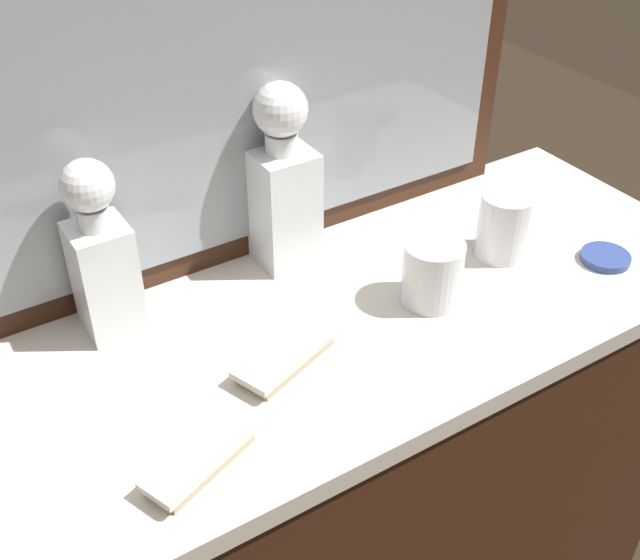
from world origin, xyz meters
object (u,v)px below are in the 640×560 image
(crystal_decanter_far_left, at_px, (103,265))
(silver_brush_far_right, at_px, (286,356))
(crystal_tumbler_left, at_px, (432,275))
(silver_brush_rear, at_px, (201,459))
(crystal_decanter_left, at_px, (283,193))
(crystal_tumbler_rear, at_px, (503,227))
(porcelain_dish, at_px, (605,258))

(crystal_decanter_far_left, xyz_separation_m, silver_brush_far_right, (0.17, -0.20, -0.09))
(silver_brush_far_right, bearing_deg, crystal_tumbler_left, 1.82)
(crystal_decanter_far_left, distance_m, silver_brush_rear, 0.31)
(crystal_tumbler_left, bearing_deg, crystal_decanter_left, 120.97)
(crystal_tumbler_rear, height_order, silver_brush_rear, crystal_tumbler_rear)
(crystal_tumbler_left, xyz_separation_m, silver_brush_rear, (-0.42, -0.11, -0.03))
(crystal_decanter_left, xyz_separation_m, porcelain_dish, (0.42, -0.28, -0.11))
(porcelain_dish, bearing_deg, crystal_decanter_left, 146.57)
(crystal_tumbler_rear, bearing_deg, silver_brush_rear, -166.29)
(crystal_tumbler_rear, bearing_deg, crystal_decanter_left, 149.63)
(crystal_decanter_left, height_order, crystal_tumbler_left, crystal_decanter_left)
(silver_brush_far_right, xyz_separation_m, porcelain_dish, (0.55, -0.06, -0.01))
(crystal_decanter_left, height_order, silver_brush_rear, crystal_decanter_left)
(silver_brush_far_right, bearing_deg, silver_brush_rear, -149.60)
(crystal_tumbler_rear, relative_size, porcelain_dish, 1.39)
(crystal_decanter_far_left, xyz_separation_m, crystal_tumbler_left, (0.42, -0.19, -0.06))
(crystal_tumbler_left, height_order, silver_brush_rear, crystal_tumbler_left)
(silver_brush_far_right, distance_m, porcelain_dish, 0.55)
(crystal_decanter_left, xyz_separation_m, silver_brush_rear, (-0.30, -0.32, -0.10))
(crystal_decanter_left, distance_m, crystal_tumbler_rear, 0.35)
(crystal_tumbler_left, xyz_separation_m, porcelain_dish, (0.30, -0.07, -0.04))
(silver_brush_rear, bearing_deg, crystal_decanter_far_left, 88.82)
(crystal_decanter_far_left, bearing_deg, porcelain_dish, -19.95)
(crystal_tumbler_left, relative_size, crystal_tumbler_rear, 0.91)
(crystal_tumbler_rear, relative_size, silver_brush_far_right, 0.64)
(silver_brush_far_right, distance_m, silver_brush_rear, 0.20)
(crystal_tumbler_rear, distance_m, porcelain_dish, 0.17)
(crystal_decanter_left, distance_m, silver_brush_far_right, 0.27)
(crystal_decanter_far_left, distance_m, crystal_tumbler_left, 0.46)
(crystal_decanter_left, xyz_separation_m, crystal_tumbler_left, (0.13, -0.21, -0.07))
(crystal_decanter_far_left, xyz_separation_m, silver_brush_rear, (-0.01, -0.30, -0.09))
(crystal_decanter_left, bearing_deg, silver_brush_rear, -133.01)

